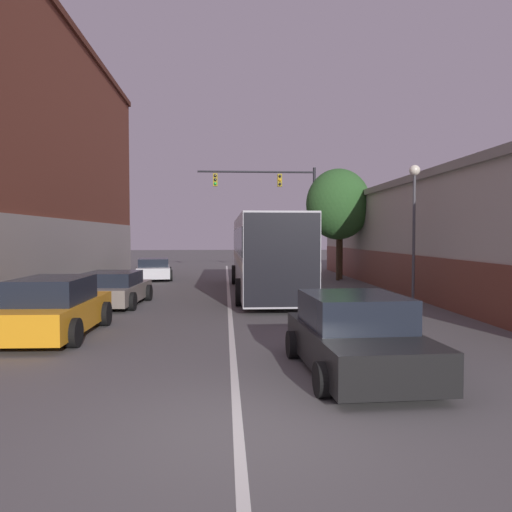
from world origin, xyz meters
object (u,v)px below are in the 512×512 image
(hatchback_foreground, at_px, (356,336))
(street_lamp, at_px, (414,216))
(bus, at_px, (265,251))
(parked_car_left_near, at_px, (114,289))
(parked_car_left_far, at_px, (56,308))
(street_tree_near, at_px, (338,204))
(traffic_signal_gantry, at_px, (281,198))
(parked_car_left_mid, at_px, (154,269))
(street_tree_far, at_px, (341,211))

(hatchback_foreground, height_order, street_lamp, street_lamp)
(bus, xyz_separation_m, parked_car_left_near, (-5.84, -3.59, -1.28))
(street_lamp, bearing_deg, parked_car_left_far, -158.18)
(bus, distance_m, hatchback_foreground, 12.93)
(bus, xyz_separation_m, street_tree_near, (4.60, 5.84, 2.42))
(parked_car_left_near, relative_size, traffic_signal_gantry, 0.57)
(bus, xyz_separation_m, hatchback_foreground, (0.66, -12.86, -1.20))
(hatchback_foreground, xyz_separation_m, street_tree_near, (3.94, 18.70, 3.62))
(street_lamp, bearing_deg, street_tree_near, 91.48)
(parked_car_left_near, height_order, parked_car_left_mid, parked_car_left_near)
(parked_car_left_far, height_order, street_tree_near, street_tree_near)
(parked_car_left_far, distance_m, street_tree_near, 18.73)
(traffic_signal_gantry, relative_size, street_tree_near, 1.19)
(parked_car_left_near, height_order, street_tree_near, street_tree_near)
(bus, bearing_deg, street_lamp, -134.39)
(hatchback_foreground, relative_size, parked_car_left_near, 0.98)
(bus, xyz_separation_m, street_lamp, (4.87, -4.75, 1.37))
(hatchback_foreground, bearing_deg, street_lamp, -30.30)
(parked_car_left_mid, xyz_separation_m, street_tree_far, (10.85, -0.40, 3.39))
(parked_car_left_near, bearing_deg, street_tree_far, -42.73)
(hatchback_foreground, distance_m, traffic_signal_gantry, 22.86)
(parked_car_left_near, height_order, parked_car_left_far, parked_car_left_far)
(parked_car_left_near, height_order, street_tree_far, street_tree_far)
(traffic_signal_gantry, bearing_deg, street_lamp, -77.85)
(parked_car_left_near, xyz_separation_m, street_lamp, (10.71, -1.16, 2.65))
(hatchback_foreground, height_order, street_tree_near, street_tree_near)
(bus, xyz_separation_m, street_tree_far, (4.94, 6.71, 2.11))
(parked_car_left_mid, height_order, street_lamp, street_lamp)
(hatchback_foreground, bearing_deg, parked_car_left_mid, 15.37)
(street_tree_far, bearing_deg, bus, -126.38)
(parked_car_left_near, height_order, street_lamp, street_lamp)
(parked_car_left_far, height_order, traffic_signal_gantry, traffic_signal_gantry)
(street_tree_far, bearing_deg, hatchback_foreground, -102.36)
(parked_car_left_near, distance_m, traffic_signal_gantry, 15.82)
(street_lamp, xyz_separation_m, street_tree_near, (-0.27, 10.59, 1.04))
(hatchback_foreground, relative_size, parked_car_left_far, 0.94)
(bus, relative_size, parked_car_left_far, 2.85)
(parked_car_left_near, xyz_separation_m, parked_car_left_mid, (-0.07, 10.69, -0.01))
(traffic_signal_gantry, distance_m, street_lamp, 14.75)
(parked_car_left_near, distance_m, street_lamp, 11.09)
(hatchback_foreground, distance_m, street_tree_near, 19.45)
(parked_car_left_far, bearing_deg, street_tree_far, -33.74)
(parked_car_left_far, bearing_deg, street_lamp, -67.10)
(parked_car_left_near, relative_size, parked_car_left_far, 0.96)
(street_tree_near, xyz_separation_m, street_tree_far, (0.35, 0.87, -0.31))
(hatchback_foreground, xyz_separation_m, parked_car_left_near, (-6.49, 9.27, -0.07))
(hatchback_foreground, relative_size, street_lamp, 0.83)
(bus, relative_size, hatchback_foreground, 3.04)
(street_tree_far, bearing_deg, traffic_signal_gantry, 137.76)
(parked_car_left_mid, bearing_deg, parked_car_left_near, 173.02)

